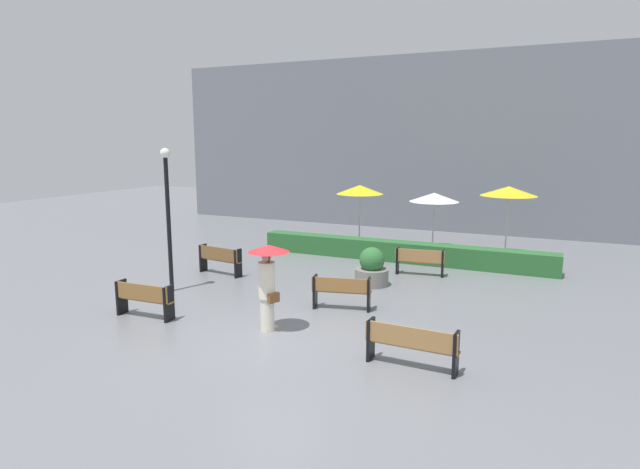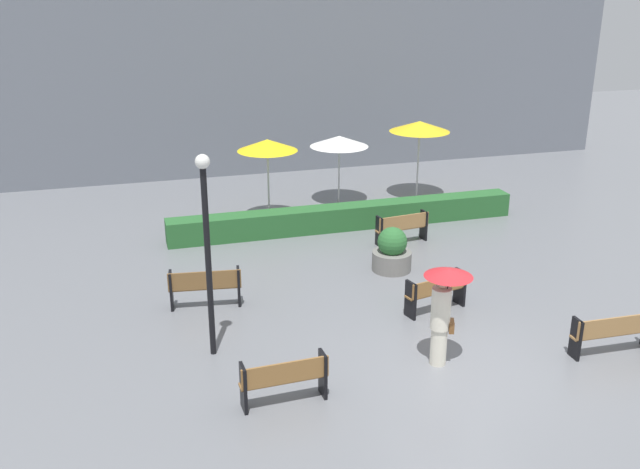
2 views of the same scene
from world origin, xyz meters
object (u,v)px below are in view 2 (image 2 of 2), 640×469
object	(u,v)px
bench_mid_center	(437,291)
patio_umbrella_yellow	(267,145)
bench_far_left	(205,285)
bench_near_right	(615,331)
bench_near_left	(284,378)
bench_back_row	(402,226)
lamp_post	(207,237)
pedestrian_with_umbrella	(443,304)
planter_pot	(392,252)
patio_umbrella_white	(339,141)
patio_umbrella_yellow_far	(420,126)

from	to	relation	value
bench_mid_center	patio_umbrella_yellow	size ratio (longest dim) A/B	0.60
bench_far_left	patio_umbrella_yellow	distance (m)	6.56
bench_near_right	bench_far_left	world-z (taller)	bench_far_left
bench_near_left	bench_back_row	bearing A→B (deg)	53.53
bench_far_left	bench_back_row	world-z (taller)	bench_far_left
bench_mid_center	lamp_post	distance (m)	5.54
bench_near_right	bench_far_left	xyz separation A→B (m)	(-7.57, 4.44, 0.04)
pedestrian_with_umbrella	planter_pot	world-z (taller)	pedestrian_with_umbrella
bench_near_right	bench_near_left	xyz separation A→B (m)	(-6.76, 0.12, 0.01)
patio_umbrella_white	patio_umbrella_yellow	bearing A→B (deg)	-155.45
bench_mid_center	planter_pot	size ratio (longest dim) A/B	1.34
patio_umbrella_yellow_far	lamp_post	bearing A→B (deg)	-133.21
patio_umbrella_white	bench_far_left	bearing A→B (deg)	-128.20
bench_near_left	bench_mid_center	bearing A→B (deg)	32.28
bench_near_left	bench_far_left	bearing A→B (deg)	100.67
lamp_post	bench_far_left	bearing A→B (deg)	86.15
patio_umbrella_white	bench_mid_center	bearing A→B (deg)	-92.82
bench_near_right	bench_mid_center	size ratio (longest dim) A/B	1.16
bench_near_right	lamp_post	bearing A→B (deg)	163.60
bench_mid_center	patio_umbrella_yellow_far	size ratio (longest dim) A/B	0.59
bench_mid_center	patio_umbrella_yellow	world-z (taller)	patio_umbrella_yellow
bench_mid_center	patio_umbrella_white	bearing A→B (deg)	87.18
lamp_post	pedestrian_with_umbrella	bearing A→B (deg)	-21.50
bench_near_left	patio_umbrella_white	bearing A→B (deg)	67.67
bench_near_left	bench_far_left	world-z (taller)	bench_far_left
bench_near_left	bench_mid_center	world-z (taller)	bench_near_left
patio_umbrella_white	patio_umbrella_yellow_far	bearing A→B (deg)	-3.41
bench_far_left	planter_pot	distance (m)	5.01
patio_umbrella_white	bench_back_row	bearing A→B (deg)	-82.72
pedestrian_with_umbrella	patio_umbrella_yellow_far	size ratio (longest dim) A/B	0.76
planter_pot	patio_umbrella_white	distance (m)	6.24
pedestrian_with_umbrella	patio_umbrella_yellow	world-z (taller)	patio_umbrella_yellow
bench_mid_center	patio_umbrella_white	size ratio (longest dim) A/B	0.68
bench_near_left	patio_umbrella_yellow	size ratio (longest dim) A/B	0.61
bench_back_row	pedestrian_with_umbrella	xyz separation A→B (m)	(-1.89, -6.47, 0.79)
bench_back_row	planter_pot	xyz separation A→B (m)	(-1.03, -1.77, -0.01)
bench_back_row	patio_umbrella_yellow	size ratio (longest dim) A/B	0.62
bench_far_left	planter_pot	xyz separation A→B (m)	(4.93, 0.87, -0.06)
lamp_post	bench_near_right	bearing A→B (deg)	-16.40
bench_back_row	patio_umbrella_white	size ratio (longest dim) A/B	0.70
pedestrian_with_umbrella	bench_mid_center	bearing A→B (deg)	66.70
bench_back_row	bench_far_left	bearing A→B (deg)	-156.11
bench_far_left	bench_mid_center	world-z (taller)	bench_far_left
pedestrian_with_umbrella	bench_far_left	bearing A→B (deg)	136.74
bench_back_row	patio_umbrella_yellow_far	bearing A→B (deg)	61.19
patio_umbrella_white	patio_umbrella_yellow_far	world-z (taller)	patio_umbrella_yellow_far
bench_mid_center	lamp_post	world-z (taller)	lamp_post
planter_pot	bench_back_row	bearing A→B (deg)	59.81
bench_far_left	lamp_post	distance (m)	2.93
bench_near_right	bench_back_row	world-z (taller)	bench_back_row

